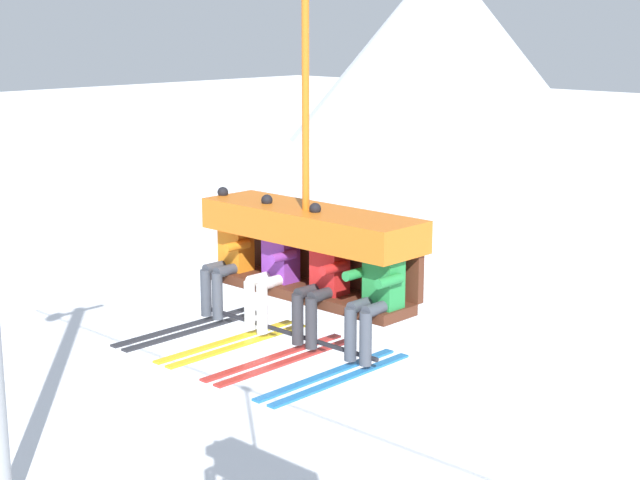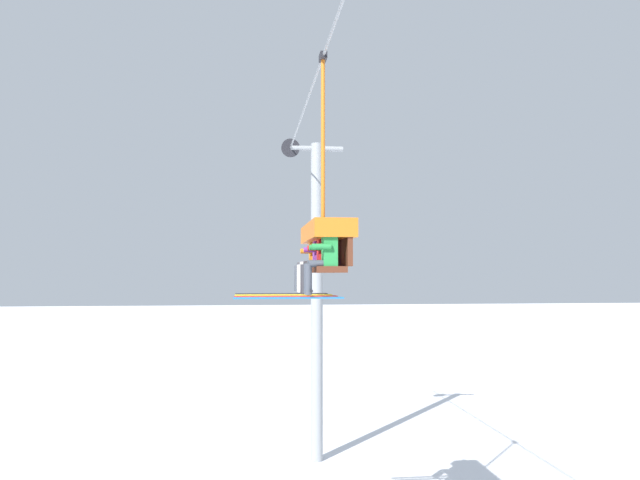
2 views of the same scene
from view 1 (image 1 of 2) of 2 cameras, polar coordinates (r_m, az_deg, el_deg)
The scene contains 6 objects.
mountain_peak_west at distance 69.34m, azimuth 7.04°, elevation 11.11°, with size 20.98×20.98×12.76m.
chairlift_chair at distance 9.37m, azimuth -0.51°, elevation 0.30°, with size 2.39×0.74×4.14m.
skier_orange at distance 10.00m, azimuth -5.43°, elevation -0.80°, with size 0.48×1.70×1.34m.
skier_purple at distance 9.53m, azimuth -2.83°, elevation -1.43°, with size 0.48×1.70×1.34m.
skier_red at distance 9.08m, azimuth 0.03°, elevation -2.12°, with size 0.48×1.70×1.34m.
skier_green at distance 8.65m, azimuth 3.17°, elevation -3.02°, with size 0.46×1.70×1.23m.
Camera 1 is at (6.37, -7.32, 8.14)m, focal length 55.00 mm.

